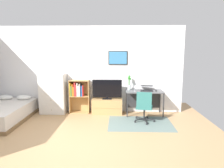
{
  "coord_description": "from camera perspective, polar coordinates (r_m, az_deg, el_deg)",
  "views": [
    {
      "loc": [
        1.05,
        -3.93,
        1.9
      ],
      "look_at": [
        0.87,
        1.5,
        1.04
      ],
      "focal_mm": 32.36,
      "sensor_mm": 36.0,
      "label": 1
    }
  ],
  "objects": [
    {
      "name": "dresser",
      "position": [
        6.54,
        -16.3,
        -2.61
      ],
      "size": [
        0.78,
        0.46,
        1.24
      ],
      "color": "white",
      "rests_on": "ground_plane"
    },
    {
      "name": "ground_plane",
      "position": [
        4.49,
        -12.34,
        -16.24
      ],
      "size": [
        7.2,
        7.2,
        0.0
      ],
      "primitive_type": "plane",
      "color": "tan"
    },
    {
      "name": "wine_glass",
      "position": [
        6.06,
        6.43,
        -0.78
      ],
      "size": [
        0.07,
        0.07,
        0.18
      ],
      "color": "silver",
      "rests_on": "desk"
    },
    {
      "name": "wall_back_with_posters",
      "position": [
        6.46,
        -7.43,
        4.09
      ],
      "size": [
        6.12,
        0.09,
        2.7
      ],
      "color": "white",
      "rests_on": "ground_plane"
    },
    {
      "name": "bookshelf",
      "position": [
        6.4,
        -9.47,
        -2.62
      ],
      "size": [
        0.62,
        0.3,
        1.04
      ],
      "color": "tan",
      "rests_on": "ground_plane"
    },
    {
      "name": "computer_mouse",
      "position": [
        6.17,
        12.33,
        -1.87
      ],
      "size": [
        0.06,
        0.1,
        0.03
      ],
      "primitive_type": "ellipsoid",
      "color": "#262628",
      "rests_on": "desk"
    },
    {
      "name": "desk",
      "position": [
        6.27,
        9.05,
        -3.04
      ],
      "size": [
        1.11,
        0.58,
        0.74
      ],
      "color": "#4C4C4F",
      "rests_on": "ground_plane"
    },
    {
      "name": "office_chair",
      "position": [
        5.55,
        9.07,
        -6.16
      ],
      "size": [
        0.58,
        0.57,
        0.86
      ],
      "rotation": [
        0.0,
        0.0,
        -0.18
      ],
      "color": "#232326",
      "rests_on": "ground_plane"
    },
    {
      "name": "bed",
      "position": [
        6.41,
        -28.55,
        -7.21
      ],
      "size": [
        1.32,
        2.05,
        0.57
      ],
      "rotation": [
        0.0,
        0.0,
        0.02
      ],
      "color": "brown",
      "rests_on": "ground_plane"
    },
    {
      "name": "tv_stand",
      "position": [
        6.33,
        -1.38,
        -6.26
      ],
      "size": [
        0.93,
        0.41,
        0.46
      ],
      "color": "tan",
      "rests_on": "ground_plane"
    },
    {
      "name": "area_rug",
      "position": [
        5.58,
        7.94,
        -10.94
      ],
      "size": [
        1.7,
        1.2,
        0.01
      ],
      "primitive_type": "cube",
      "color": "slate",
      "rests_on": "ground_plane"
    },
    {
      "name": "bamboo_vase",
      "position": [
        6.25,
        4.88,
        0.45
      ],
      "size": [
        0.11,
        0.1,
        0.45
      ],
      "color": "silver",
      "rests_on": "desk"
    },
    {
      "name": "television",
      "position": [
        6.19,
        -1.41,
        -1.53
      ],
      "size": [
        0.9,
        0.16,
        0.6
      ],
      "color": "black",
      "rests_on": "tv_stand"
    },
    {
      "name": "laptop",
      "position": [
        6.24,
        9.77,
        -1.23
      ],
      "size": [
        0.41,
        0.44,
        0.16
      ],
      "rotation": [
        0.0,
        0.0,
        -0.1
      ],
      "color": "black",
      "rests_on": "desk"
    }
  ]
}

